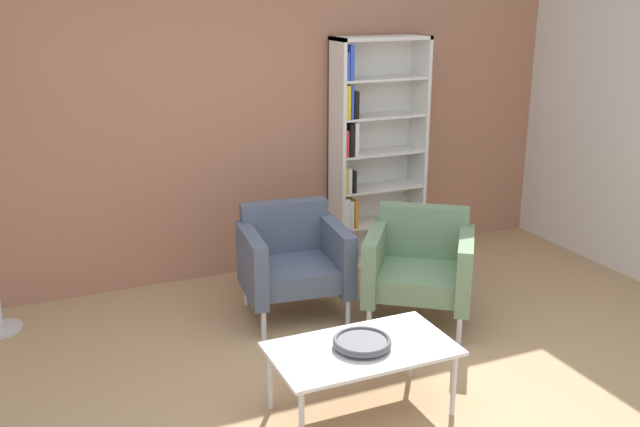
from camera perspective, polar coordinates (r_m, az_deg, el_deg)
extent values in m
plane|color=tan|center=(4.08, 5.45, -16.10)|extent=(8.32, 8.32, 0.00)
cube|color=#A87056|center=(5.73, -6.21, 9.31)|extent=(6.40, 0.12, 2.90)
cube|color=silver|center=(5.86, 1.35, 4.62)|extent=(0.03, 0.30, 1.90)
cube|color=silver|center=(6.22, 7.83, 5.21)|extent=(0.03, 0.30, 1.90)
cube|color=silver|center=(5.90, 4.91, 13.83)|extent=(0.80, 0.30, 0.03)
cube|color=silver|center=(6.30, 4.47, -3.40)|extent=(0.80, 0.30, 0.03)
cube|color=silver|center=(6.15, 4.06, 5.20)|extent=(0.80, 0.02, 1.90)
cube|color=silver|center=(6.19, 4.54, -0.61)|extent=(0.76, 0.28, 0.02)
cube|color=silver|center=(6.11, 4.61, 2.12)|extent=(0.76, 0.28, 0.02)
cube|color=silver|center=(6.03, 4.68, 4.93)|extent=(0.76, 0.28, 0.02)
cube|color=silver|center=(5.97, 4.76, 7.81)|extent=(0.76, 0.28, 0.02)
cube|color=silver|center=(5.93, 4.83, 10.73)|extent=(0.76, 0.28, 0.02)
cube|color=red|center=(6.08, 1.66, -2.73)|extent=(0.03, 0.22, 0.23)
cube|color=green|center=(6.09, 1.95, -2.65)|extent=(0.03, 0.23, 0.23)
cube|color=orange|center=(6.10, 2.37, -2.63)|extent=(0.04, 0.20, 0.24)
cube|color=white|center=(5.96, 1.84, 0.12)|extent=(0.04, 0.18, 0.26)
cube|color=white|center=(5.98, 2.23, 0.04)|extent=(0.04, 0.18, 0.23)
cube|color=orange|center=(6.01, 2.55, 0.13)|extent=(0.03, 0.21, 0.23)
cube|color=yellow|center=(5.88, 1.77, 2.73)|extent=(0.02, 0.19, 0.20)
cube|color=white|center=(5.92, 1.95, 2.83)|extent=(0.03, 0.24, 0.21)
cube|color=black|center=(5.92, 2.43, 2.72)|extent=(0.03, 0.19, 0.19)
cube|color=red|center=(5.81, 1.80, 5.72)|extent=(0.03, 0.20, 0.22)
cube|color=black|center=(5.85, 2.07, 6.06)|extent=(0.04, 0.25, 0.27)
cube|color=white|center=(5.84, 2.61, 6.04)|extent=(0.03, 0.18, 0.27)
cube|color=yellow|center=(5.76, 1.87, 8.95)|extent=(0.04, 0.21, 0.26)
cube|color=blue|center=(5.78, 2.21, 8.96)|extent=(0.02, 0.20, 0.26)
cube|color=black|center=(5.81, 2.49, 8.78)|extent=(0.04, 0.23, 0.22)
cube|color=blue|center=(5.73, 1.80, 11.77)|extent=(0.03, 0.22, 0.22)
cube|color=blue|center=(5.72, 2.24, 12.02)|extent=(0.03, 0.18, 0.27)
cube|color=silver|center=(3.94, 3.38, -10.77)|extent=(1.00, 0.56, 0.02)
cylinder|color=silver|center=(3.70, -1.49, -16.38)|extent=(0.03, 0.03, 0.38)
cylinder|color=silver|center=(4.07, 10.65, -13.29)|extent=(0.03, 0.03, 0.38)
cylinder|color=silver|center=(4.07, -4.00, -13.04)|extent=(0.03, 0.03, 0.38)
cylinder|color=silver|center=(4.41, 7.28, -10.59)|extent=(0.03, 0.03, 0.38)
cylinder|color=#4C4C51|center=(3.93, 3.39, -10.51)|extent=(0.13, 0.13, 0.02)
cylinder|color=#4C4C51|center=(3.92, 3.39, -10.25)|extent=(0.32, 0.32, 0.02)
torus|color=#4C4C51|center=(3.92, 3.39, -10.10)|extent=(0.32, 0.32, 0.02)
cube|color=slate|center=(5.04, 7.91, -5.26)|extent=(0.86, 0.85, 0.16)
cube|color=slate|center=(5.20, 8.28, -1.38)|extent=(0.59, 0.47, 0.38)
cube|color=slate|center=(5.01, 4.40, -3.92)|extent=(0.44, 0.56, 0.46)
cube|color=slate|center=(4.97, 11.51, -4.41)|extent=(0.44, 0.56, 0.46)
cylinder|color=silver|center=(4.87, 3.94, -8.55)|extent=(0.04, 0.04, 0.24)
cylinder|color=silver|center=(4.83, 11.08, -9.08)|extent=(0.04, 0.04, 0.24)
cylinder|color=silver|center=(5.39, 4.87, -5.90)|extent=(0.04, 0.04, 0.24)
cylinder|color=silver|center=(5.36, 11.28, -6.35)|extent=(0.04, 0.04, 0.24)
cube|color=#4C566B|center=(5.10, -2.07, -4.81)|extent=(0.70, 0.65, 0.16)
cube|color=#4C566B|center=(5.25, -2.88, -1.01)|extent=(0.65, 0.19, 0.38)
cube|color=#4C566B|center=(4.98, -5.47, -4.10)|extent=(0.17, 0.63, 0.46)
cube|color=#4C566B|center=(5.13, 1.32, -3.36)|extent=(0.17, 0.63, 0.46)
cylinder|color=silver|center=(4.84, -4.52, -8.71)|extent=(0.04, 0.04, 0.24)
cylinder|color=silver|center=(4.99, 2.26, -7.83)|extent=(0.04, 0.04, 0.24)
cylinder|color=silver|center=(5.36, -5.93, -6.08)|extent=(0.04, 0.04, 0.24)
cylinder|color=silver|center=(5.50, 0.23, -5.37)|extent=(0.04, 0.04, 0.24)
cylinder|color=silver|center=(5.46, -24.12, -8.42)|extent=(0.28, 0.28, 0.02)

